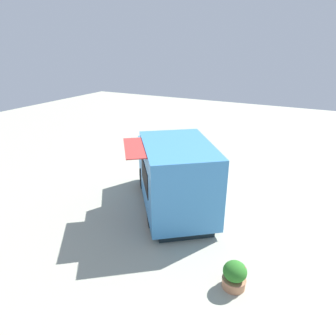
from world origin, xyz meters
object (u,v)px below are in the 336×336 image
object	(u,v)px
planter_flowering_near	(235,275)
planter_flowering_far	(166,151)
person_customer	(145,149)
food_truck	(174,175)

from	to	relation	value
planter_flowering_near	planter_flowering_far	xyz separation A→B (m)	(6.73, 5.36, 0.13)
person_customer	planter_flowering_near	xyz separation A→B (m)	(-6.81, -6.63, -0.03)
person_customer	planter_flowering_near	world-z (taller)	person_customer
food_truck	planter_flowering_far	distance (m)	4.59
planter_flowering_near	planter_flowering_far	distance (m)	8.60
planter_flowering_near	planter_flowering_far	size ratio (longest dim) A/B	0.78
person_customer	planter_flowering_far	size ratio (longest dim) A/B	1.03
food_truck	planter_flowering_far	bearing A→B (deg)	31.20
person_customer	planter_flowering_far	xyz separation A→B (m)	(-0.08, -1.26, 0.10)
planter_flowering_near	food_truck	bearing A→B (deg)	46.64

